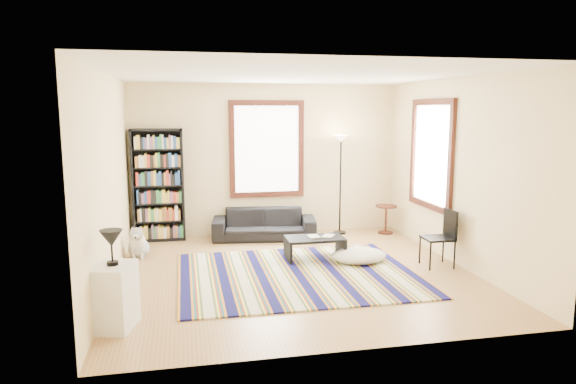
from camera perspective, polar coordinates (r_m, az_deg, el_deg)
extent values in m
cube|color=#9D8348|center=(7.52, 0.77, -9.28)|extent=(5.00, 5.00, 0.10)
cube|color=white|center=(7.16, 0.82, 13.33)|extent=(5.00, 5.00, 0.10)
cube|color=beige|center=(9.69, -2.44, 3.63)|extent=(5.00, 0.10, 2.80)
cube|color=beige|center=(4.77, 7.37, -2.12)|extent=(5.00, 0.10, 2.80)
cube|color=beige|center=(7.11, -19.72, 1.11)|extent=(0.10, 5.00, 2.80)
cube|color=beige|center=(8.13, 18.65, 2.11)|extent=(0.10, 5.00, 2.80)
cube|color=white|center=(9.59, -2.37, 4.78)|extent=(1.20, 0.06, 1.60)
cube|color=white|center=(8.77, 15.65, 4.04)|extent=(0.06, 1.20, 1.60)
cube|color=#0D0D44|center=(7.39, 1.12, -9.12)|extent=(3.35, 2.68, 0.02)
imported|color=black|center=(9.36, -2.67, -3.57)|extent=(1.93, 0.97, 0.54)
cube|color=black|center=(9.40, -14.22, 0.73)|extent=(0.90, 0.30, 2.00)
cube|color=black|center=(8.08, 2.99, -6.28)|extent=(1.00, 0.71, 0.36)
imported|color=beige|center=(8.01, 2.31, -5.01)|extent=(0.23, 0.17, 0.02)
imported|color=beige|center=(8.12, 3.94, -4.84)|extent=(0.26, 0.27, 0.02)
ellipsoid|color=beige|center=(8.02, 7.86, -7.01)|extent=(1.02, 0.88, 0.22)
cylinder|color=#3F170F|center=(9.91, 10.82, -3.01)|extent=(0.45, 0.45, 0.54)
cube|color=black|center=(8.00, 16.28, -4.96)|extent=(0.43, 0.41, 0.86)
cube|color=silver|center=(5.89, -18.73, -10.95)|extent=(0.50, 0.58, 0.70)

